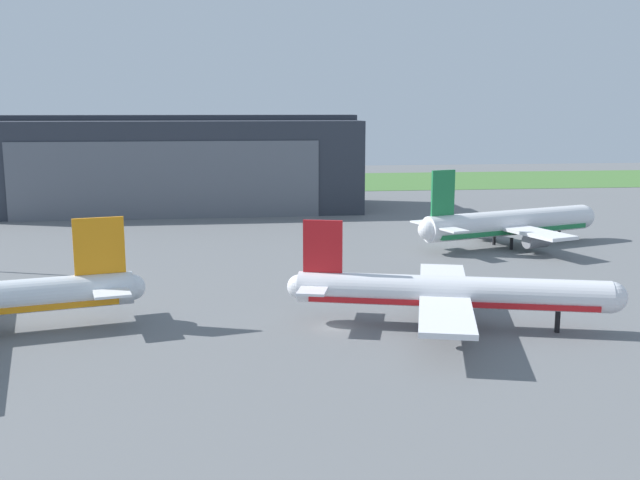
% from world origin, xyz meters
% --- Properties ---
extents(ground_plane, '(440.00, 440.00, 0.00)m').
position_xyz_m(ground_plane, '(0.00, 0.00, 0.00)').
color(ground_plane, slate).
extents(grass_field_strip, '(440.00, 56.00, 0.08)m').
position_xyz_m(grass_field_strip, '(0.00, 156.64, 0.04)').
color(grass_field_strip, '#477637').
rests_on(grass_field_strip, ground_plane).
extents(maintenance_hangar, '(86.12, 28.32, 21.87)m').
position_xyz_m(maintenance_hangar, '(-24.33, 96.51, 10.47)').
color(maintenance_hangar, '#2D333D').
rests_on(maintenance_hangar, ground_plane).
extents(airliner_far_left, '(35.38, 28.28, 13.68)m').
position_xyz_m(airliner_far_left, '(36.84, 43.26, 3.94)').
color(airliner_far_left, white).
rests_on(airliner_far_left, ground_plane).
extents(airliner_near_left, '(35.10, 29.82, 11.58)m').
position_xyz_m(airliner_near_left, '(12.48, -1.53, 3.92)').
color(airliner_near_left, silver).
rests_on(airliner_near_left, ground_plane).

